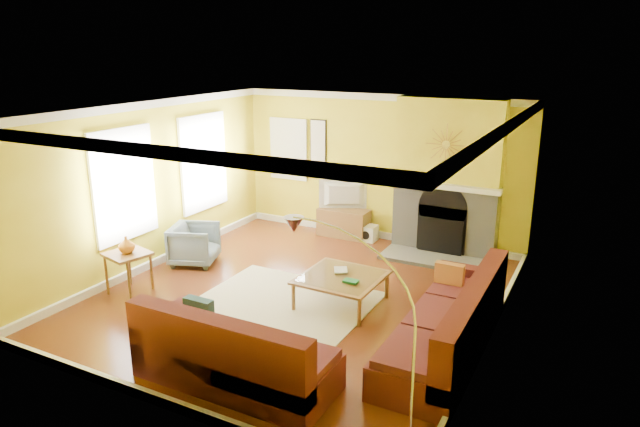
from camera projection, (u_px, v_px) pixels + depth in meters
The scene contains 27 objects.
floor at pixel (300, 296), 8.37m from camera, with size 5.50×6.00×0.02m, color brown.
ceiling at pixel (298, 109), 7.60m from camera, with size 5.50×6.00×0.02m, color white.
wall_back at pixel (379, 168), 10.55m from camera, with size 5.50×0.02×2.70m, color yellow.
wall_front at pixel (143, 284), 5.43m from camera, with size 5.50×0.02×2.70m, color yellow.
wall_left at pixel (150, 186), 9.21m from camera, with size 0.02×6.00×2.70m, color yellow.
wall_right at pixel (501, 237), 6.77m from camera, with size 0.02×6.00×2.70m, color yellow.
baseboard at pixel (300, 292), 8.35m from camera, with size 5.50×6.00×0.12m, color white, non-canonical shape.
crown_molding at pixel (298, 115), 7.62m from camera, with size 5.50×6.00×0.12m, color white, non-canonical shape.
window_left_near at pixel (203, 162), 10.25m from camera, with size 0.06×1.22×1.72m, color white.
window_left_far at pixel (123, 185), 8.64m from camera, with size 0.06×1.22×1.72m, color white.
window_back at pixel (289, 149), 11.29m from camera, with size 0.82×0.06×1.22m, color white.
wall_art at pixel (318, 149), 10.99m from camera, with size 0.34×0.04×1.14m, color white.
fireplace at pixel (448, 177), 9.77m from camera, with size 1.80×0.40×2.70m, color gray, non-canonical shape.
mantel at pixel (443, 186), 9.59m from camera, with size 1.92×0.22×0.08m, color white.
hearth at pixel (434, 260), 9.68m from camera, with size 1.80×0.70×0.06m, color gray.
sunburst at pixel (446, 145), 9.40m from camera, with size 0.70×0.04×0.70m, color olive, non-canonical shape.
rug at pixel (287, 300), 8.19m from camera, with size 2.40×1.80×0.02m, color beige.
sectional_sofa at pixel (338, 307), 6.98m from camera, with size 3.36×3.53×0.90m, color #581F1C, non-canonical shape.
coffee_table at pixel (341, 290), 8.03m from camera, with size 1.10×1.10×0.43m, color white, non-canonical shape.
media_console at pixel (344, 223), 10.90m from camera, with size 0.97×0.44×0.53m, color brown.
tv at pixel (344, 195), 10.75m from camera, with size 0.96×0.13×0.55m, color black.
subwoofer at pixel (369, 233), 10.67m from camera, with size 0.29×0.29×0.29m, color white.
armchair at pixel (194, 244), 9.51m from camera, with size 0.72×0.74×0.67m, color slate.
side_table at pixel (129, 272), 8.41m from camera, with size 0.56×0.56×0.62m, color brown, non-canonical shape.
vase at pixel (126, 245), 8.29m from camera, with size 0.24×0.24×0.25m, color orange.
book at pixel (334, 270), 8.14m from camera, with size 0.18×0.25×0.02m, color white.
arc_lamp at pixel (356, 333), 5.19m from camera, with size 1.30×0.36×2.03m, color silver, non-canonical shape.
Camera 1 is at (3.81, -6.68, 3.54)m, focal length 32.00 mm.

